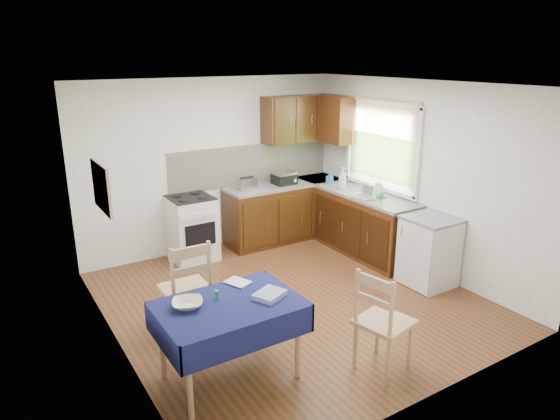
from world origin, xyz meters
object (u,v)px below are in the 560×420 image
chair_near (381,319)px  kettle (378,191)px  sandwich_press (284,178)px  dish_rack (369,196)px  dining_table (229,314)px  chair_far (187,286)px

chair_near → kettle: size_ratio=4.06×
chair_near → sandwich_press: bearing=-31.0°
dish_rack → kettle: (0.04, -0.13, 0.09)m
dining_table → chair_near: (1.21, -0.63, -0.11)m
chair_near → dining_table: bearing=49.6°
chair_near → dish_rack: dish_rack is taller
dining_table → kettle: 3.26m
chair_far → dish_rack: size_ratio=2.65×
chair_near → sandwich_press: 3.55m
sandwich_press → kettle: bearing=-65.8°
chair_far → chair_near: chair_far is taller
chair_far → sandwich_press: bearing=-140.1°
sandwich_press → kettle: kettle is taller
chair_far → chair_near: 1.95m
chair_near → dish_rack: 2.73m
dining_table → dish_rack: size_ratio=3.07×
kettle → chair_near: bearing=-131.5°
dining_table → chair_far: 0.87m
dining_table → chair_near: bearing=-28.9°
kettle → sandwich_press: bearing=115.0°
dining_table → sandwich_press: sandwich_press is taller
chair_far → kettle: size_ratio=4.28×
chair_near → kettle: kettle is taller
chair_far → sandwich_press: size_ratio=3.26×
dish_rack → kettle: bearing=-83.7°
dining_table → sandwich_press: 3.58m
dish_rack → sandwich_press: bearing=103.5°
dining_table → sandwich_press: size_ratio=3.78×
kettle → chair_far: bearing=-170.9°
chair_near → chair_far: bearing=27.2°
chair_near → sandwich_press: (1.09, 3.35, 0.46)m
dining_table → kettle: bearing=22.9°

